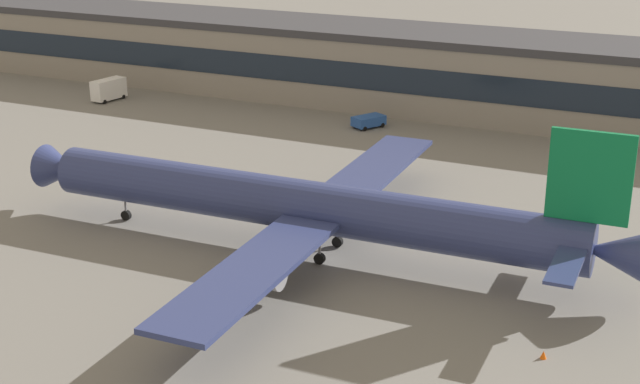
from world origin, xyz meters
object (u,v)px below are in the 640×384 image
at_px(airliner, 312,207).
at_px(pushback_tractor, 369,121).
at_px(stair_truck, 108,89).
at_px(traffic_cone_1, 543,355).

xyz_separation_m(airliner, pushback_tractor, (-12.40, 45.54, -3.84)).
distance_m(pushback_tractor, stair_truck, 45.47).
bearing_deg(traffic_cone_1, stair_truck, 147.26).
height_order(pushback_tractor, traffic_cone_1, pushback_tractor).
height_order(pushback_tractor, stair_truck, stair_truck).
relative_size(pushback_tractor, stair_truck, 0.87).
xyz_separation_m(airliner, stair_truck, (-57.76, 42.46, -2.91)).
height_order(stair_truck, traffic_cone_1, stair_truck).
relative_size(airliner, stair_truck, 10.26).
bearing_deg(traffic_cone_1, pushback_tractor, 123.86).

